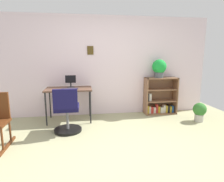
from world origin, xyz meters
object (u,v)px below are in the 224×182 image
bookshelf_low (159,98)px  potted_plant_floor (200,111)px  keyboard (70,89)px  potted_plant_on_shelf (159,68)px  monitor (71,82)px  office_chair (67,114)px  desk (69,91)px

bookshelf_low → potted_plant_floor: bearing=-48.1°
keyboard → potted_plant_on_shelf: bearing=7.2°
monitor → office_chair: 0.93m
desk → office_chair: bearing=-89.8°
keyboard → potted_plant_on_shelf: potted_plant_on_shelf is taller
keyboard → potted_plant_floor: 2.86m
keyboard → potted_plant_floor: keyboard is taller
desk → office_chair: office_chair is taller
bookshelf_low → desk: bearing=-174.1°
office_chair → monitor: bearing=87.2°
monitor → keyboard: size_ratio=0.77×
keyboard → bookshelf_low: bearing=8.4°
monitor → office_chair: monitor is taller
office_chair → potted_plant_floor: size_ratio=2.08×
potted_plant_floor → monitor: bearing=168.0°
monitor → potted_plant_floor: size_ratio=0.65×
desk → keyboard: size_ratio=2.79×
office_chair → bookshelf_low: 2.36m
potted_plant_floor → bookshelf_low: bearing=131.9°
keyboard → potted_plant_on_shelf: size_ratio=0.81×
desk → keyboard: (0.03, -0.09, 0.07)m
potted_plant_on_shelf → monitor: bearing=-178.1°
desk → monitor: bearing=67.4°
potted_plant_floor → office_chair: bearing=-176.0°
office_chair → keyboard: bearing=87.2°
desk → potted_plant_on_shelf: potted_plant_on_shelf is taller
monitor → office_chair: (-0.04, -0.79, -0.49)m
office_chair → potted_plant_on_shelf: (2.11, 0.86, 0.77)m
desk → office_chair: (0.00, -0.69, -0.30)m
desk → bookshelf_low: bookshelf_low is taller
bookshelf_low → potted_plant_on_shelf: size_ratio=2.07×
keyboard → bookshelf_low: size_ratio=0.39×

